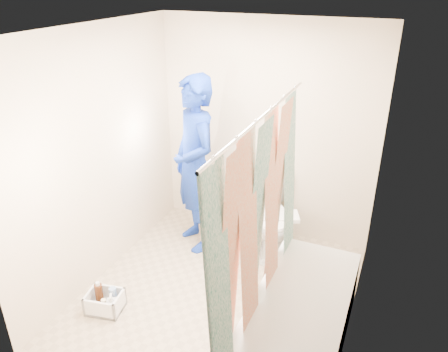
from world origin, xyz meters
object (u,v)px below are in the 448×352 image
at_px(toilet, 272,216).
at_px(cleaning_caddy, 106,303).
at_px(bathtub, 296,330).
at_px(plumber, 195,165).

xyz_separation_m(toilet, cleaning_caddy, (-1.07, -1.52, -0.33)).
height_order(bathtub, toilet, toilet).
xyz_separation_m(bathtub, toilet, (-0.62, 1.35, 0.15)).
relative_size(plumber, cleaning_caddy, 5.48).
distance_m(bathtub, cleaning_caddy, 1.70).
height_order(toilet, plumber, plumber).
bearing_deg(plumber, cleaning_caddy, -60.65).
relative_size(toilet, cleaning_caddy, 2.39).
bearing_deg(bathtub, plumber, 141.23).
height_order(toilet, cleaning_caddy, toilet).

